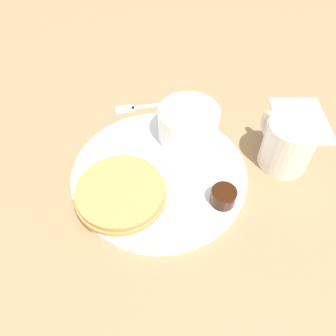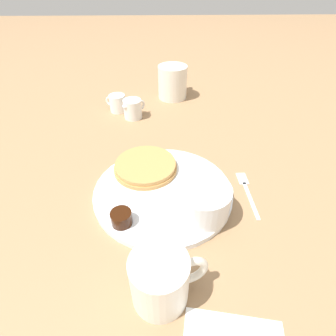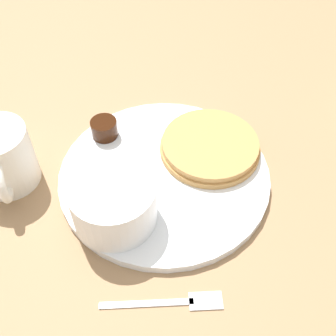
% 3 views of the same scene
% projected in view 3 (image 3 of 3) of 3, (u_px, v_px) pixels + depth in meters
% --- Properties ---
extents(ground_plane, '(4.00, 4.00, 0.00)m').
position_uv_depth(ground_plane, '(164.00, 178.00, 0.56)').
color(ground_plane, '#93704C').
extents(plate, '(0.28, 0.28, 0.01)m').
position_uv_depth(plate, '(164.00, 175.00, 0.56)').
color(plate, white).
rests_on(plate, ground_plane).
extents(pancake_stack, '(0.14, 0.14, 0.02)m').
position_uv_depth(pancake_stack, '(210.00, 146.00, 0.57)').
color(pancake_stack, '#B78447').
rests_on(pancake_stack, plate).
extents(bowl, '(0.10, 0.10, 0.06)m').
position_uv_depth(bowl, '(114.00, 202.00, 0.48)').
color(bowl, white).
rests_on(bowl, plate).
extents(syrup_cup, '(0.04, 0.04, 0.03)m').
position_uv_depth(syrup_cup, '(104.00, 128.00, 0.59)').
color(syrup_cup, black).
rests_on(syrup_cup, plate).
extents(butter_ramekin, '(0.04, 0.04, 0.04)m').
position_uv_depth(butter_ramekin, '(96.00, 209.00, 0.49)').
color(butter_ramekin, white).
rests_on(butter_ramekin, plate).
extents(coffee_mug, '(0.11, 0.08, 0.08)m').
position_uv_depth(coffee_mug, '(2.00, 158.00, 0.53)').
color(coffee_mug, silver).
rests_on(coffee_mug, ground_plane).
extents(fork, '(0.02, 0.13, 0.00)m').
position_uv_depth(fork, '(176.00, 302.00, 0.45)').
color(fork, silver).
rests_on(fork, ground_plane).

